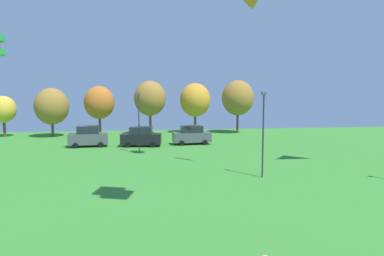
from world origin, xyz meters
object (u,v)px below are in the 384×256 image
at_px(treeline_tree_1, 52,106).
at_px(parked_car_third_from_left, 192,135).
at_px(treeline_tree_5, 238,98).
at_px(parked_car_second_from_left, 141,137).
at_px(light_post_2, 263,130).
at_px(light_post_0, 139,119).
at_px(treeline_tree_3, 150,98).
at_px(treeline_tree_4, 195,100).
at_px(parked_car_leftmost, 88,137).
at_px(treeline_tree_0, 3,109).
at_px(treeline_tree_2, 99,103).

bearing_deg(treeline_tree_1, parked_car_third_from_left, -27.35).
bearing_deg(treeline_tree_5, parked_car_third_from_left, -129.38).
distance_m(parked_car_second_from_left, light_post_2, 18.99).
distance_m(parked_car_second_from_left, treeline_tree_5, 19.37).
bearing_deg(treeline_tree_5, light_post_0, -132.71).
xyz_separation_m(treeline_tree_3, treeline_tree_4, (7.03, 0.82, -0.27)).
bearing_deg(treeline_tree_1, parked_car_second_from_left, -39.83).
distance_m(parked_car_leftmost, treeline_tree_0, 17.60).
relative_size(parked_car_second_from_left, light_post_0, 0.76).
height_order(treeline_tree_0, treeline_tree_5, treeline_tree_5).
bearing_deg(treeline_tree_0, treeline_tree_1, -6.89).
bearing_deg(light_post_2, parked_car_second_from_left, 119.40).
relative_size(parked_car_leftmost, parked_car_second_from_left, 0.95).
bearing_deg(light_post_2, treeline_tree_5, 78.43).
bearing_deg(treeline_tree_2, treeline_tree_5, -0.34).
bearing_deg(parked_car_second_from_left, treeline_tree_2, 124.81).
distance_m(parked_car_leftmost, parked_car_third_from_left, 12.42).
height_order(parked_car_leftmost, parked_car_third_from_left, parked_car_leftmost).
bearing_deg(treeline_tree_1, treeline_tree_2, 8.18).
relative_size(parked_car_leftmost, light_post_0, 0.73).
xyz_separation_m(parked_car_third_from_left, treeline_tree_4, (2.09, 11.39, 4.09)).
bearing_deg(light_post_0, parked_car_third_from_left, 41.91).
bearing_deg(parked_car_third_from_left, treeline_tree_0, 153.29).
bearing_deg(treeline_tree_5, treeline_tree_0, 179.98).
relative_size(parked_car_leftmost, treeline_tree_1, 0.66).
relative_size(parked_car_leftmost, treeline_tree_5, 0.56).
distance_m(parked_car_second_from_left, treeline_tree_4, 15.34).
bearing_deg(treeline_tree_4, light_post_0, -116.30).
height_order(parked_car_second_from_left, treeline_tree_3, treeline_tree_3).
height_order(treeline_tree_2, treeline_tree_4, treeline_tree_4).
bearing_deg(treeline_tree_1, light_post_0, -50.82).
bearing_deg(treeline_tree_3, treeline_tree_4, 6.64).
relative_size(treeline_tree_4, treeline_tree_5, 0.95).
bearing_deg(parked_car_second_from_left, treeline_tree_1, 146.73).
distance_m(light_post_0, treeline_tree_2, 17.63).
xyz_separation_m(parked_car_leftmost, treeline_tree_3, (7.48, 10.87, 4.29)).
relative_size(light_post_2, treeline_tree_3, 0.79).
distance_m(parked_car_third_from_left, treeline_tree_2, 16.90).
relative_size(parked_car_leftmost, treeline_tree_4, 0.59).
bearing_deg(treeline_tree_2, treeline_tree_0, -179.52).
bearing_deg(treeline_tree_0, parked_car_second_from_left, -30.32).
height_order(parked_car_second_from_left, treeline_tree_1, treeline_tree_1).
relative_size(parked_car_third_from_left, treeline_tree_2, 0.65).
height_order(light_post_2, treeline_tree_3, treeline_tree_3).
distance_m(light_post_0, treeline_tree_0, 25.50).
distance_m(treeline_tree_0, treeline_tree_4, 28.03).
bearing_deg(parked_car_third_from_left, treeline_tree_4, 75.27).
bearing_deg(treeline_tree_4, treeline_tree_0, -178.53).
bearing_deg(light_post_2, parked_car_leftmost, 132.34).
distance_m(parked_car_third_from_left, light_post_0, 8.89).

